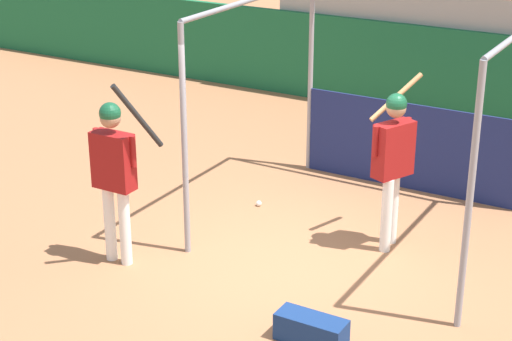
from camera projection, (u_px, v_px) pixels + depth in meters
ground_plane at (289, 266)px, 9.80m from camera, size 60.00×60.00×0.00m
outfield_wall at (460, 76)px, 14.46m from camera, size 24.00×0.12×1.57m
batting_cage at (403, 119)px, 11.00m from camera, size 3.35×3.23×2.77m
player_batter at (393, 154)px, 9.85m from camera, size 0.57×0.95×2.01m
player_waiting at (114, 166)px, 9.47m from camera, size 0.82×0.55×2.23m
equipment_bag at (311, 330)px, 8.28m from camera, size 0.70×0.28×0.28m
baseball at (259, 203)px, 11.36m from camera, size 0.07×0.07×0.07m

